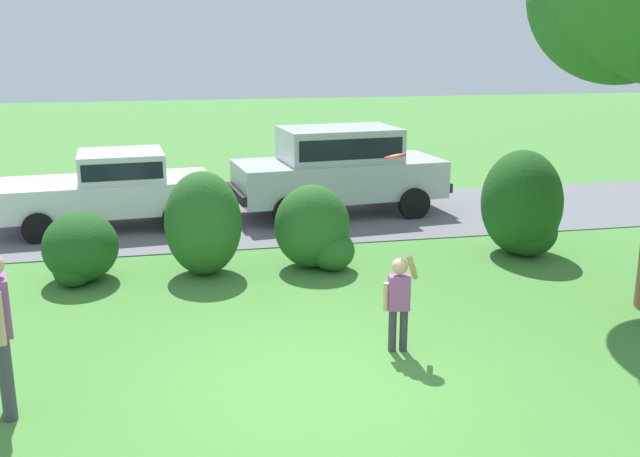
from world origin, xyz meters
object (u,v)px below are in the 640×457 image
at_px(child_thrower, 399,297).
at_px(frisbee, 395,156).
at_px(parked_sedan, 112,187).
at_px(adult_onlooker, 0,327).
at_px(parked_suv, 339,166).

bearing_deg(child_thrower, frisbee, 79.74).
relative_size(parked_sedan, adult_onlooker, 2.60).
distance_m(parked_suv, child_thrower, 7.35).
distance_m(child_thrower, adult_onlooker, 4.49).
height_order(parked_suv, frisbee, frisbee).
bearing_deg(child_thrower, parked_sedan, 118.41).
height_order(parked_suv, child_thrower, parked_suv).
bearing_deg(parked_sedan, adult_onlooker, -94.14).
distance_m(parked_sedan, parked_suv, 4.84).
bearing_deg(adult_onlooker, parked_suv, 55.92).
relative_size(parked_sedan, child_thrower, 3.52).
xyz_separation_m(parked_sedan, child_thrower, (3.86, -7.14, -0.13)).
bearing_deg(frisbee, child_thrower, -100.26).
bearing_deg(parked_sedan, frisbee, -58.39).
bearing_deg(adult_onlooker, frisbee, 16.75).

